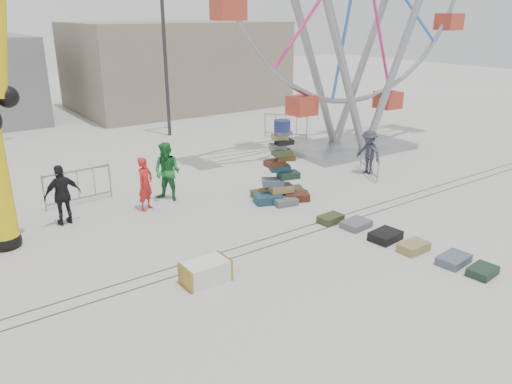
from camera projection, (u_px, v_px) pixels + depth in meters
ground at (295, 252)px, 12.18m from camera, size 90.00×90.00×0.00m
track_line_near at (280, 243)px, 12.64m from camera, size 40.00×0.04×0.01m
track_line_far at (270, 237)px, 12.94m from camera, size 40.00×0.04×0.01m
building_right at (176, 65)px, 30.49m from camera, size 12.00×8.00×5.00m
lamp_post_right at (166, 37)px, 22.32m from camera, size 1.41×0.25×8.00m
suitcase_tower at (280, 178)px, 15.37m from camera, size 1.95×1.61×2.51m
steamer_trunk at (206, 272)px, 10.74m from camera, size 1.02×0.60×0.48m
row_case_0 at (331, 219)px, 13.88m from camera, size 0.74×0.50×0.20m
row_case_1 at (356, 224)px, 13.53m from camera, size 0.82×0.66×0.18m
row_case_2 at (385, 236)px, 12.77m from camera, size 0.85×0.67×0.22m
row_case_3 at (414, 247)px, 12.18m from camera, size 0.76×0.49×0.22m
row_case_4 at (454, 260)px, 11.58m from camera, size 0.85×0.61×0.19m
row_case_5 at (483, 271)px, 11.06m from camera, size 0.73×0.56×0.19m
barricade_dummy_c at (78, 187)px, 15.05m from camera, size 2.00×0.18×1.10m
barricade_wheel_front at (369, 159)px, 17.88m from camera, size 1.09×1.78×1.10m
barricade_wheel_back at (286, 126)px, 23.18m from camera, size 1.32×1.63×1.10m
pedestrian_red at (145, 184)px, 14.53m from camera, size 0.69×0.62×1.59m
pedestrian_green at (167, 172)px, 15.25m from camera, size 1.06×1.12×1.82m
pedestrian_black at (63, 195)px, 13.52m from camera, size 1.01×0.46×1.69m
pedestrian_grey at (369, 152)px, 17.86m from camera, size 0.60×1.03×1.59m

